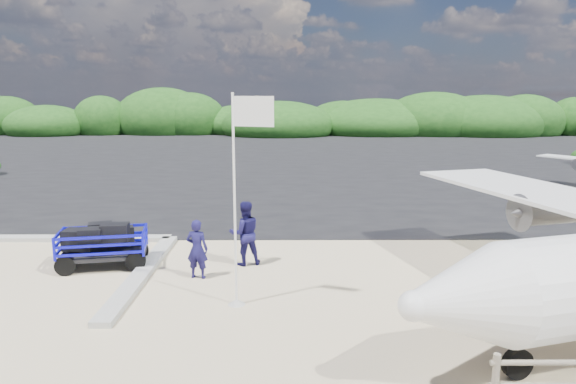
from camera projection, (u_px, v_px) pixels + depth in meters
name	position (u px, v px, depth m)	size (l,w,h in m)	color
ground	(301.00, 294.00, 13.29)	(160.00, 160.00, 0.00)	beige
asphalt_apron	(291.00, 157.00, 42.76)	(90.00, 50.00, 0.04)	#B2B2B2
vegetation_band	(289.00, 134.00, 67.32)	(124.00, 8.00, 4.40)	#B2B2B2
baggage_cart	(105.00, 267.00, 15.36)	(2.71, 1.55, 1.35)	#0F0DD1
flagpole	(237.00, 304.00, 12.63)	(1.03, 0.43, 5.14)	white
signboard	(504.00, 320.00, 11.76)	(1.54, 0.14, 1.27)	#563418
crew_a	(197.00, 249.00, 14.31)	(0.62, 0.41, 1.69)	#151246
crew_b	(245.00, 233.00, 15.44)	(0.95, 0.74, 1.96)	#151246
aircraft_large	(479.00, 163.00, 39.03)	(16.59, 16.59, 4.98)	#B2B2B2
aircraft_small	(150.00, 153.00, 45.53)	(7.00, 7.00, 2.52)	#B2B2B2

